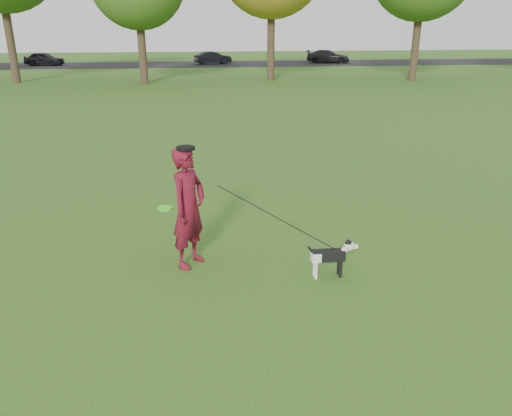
{
  "coord_description": "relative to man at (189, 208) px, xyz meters",
  "views": [
    {
      "loc": [
        -0.92,
        -6.6,
        3.61
      ],
      "look_at": [
        -0.07,
        0.45,
        0.95
      ],
      "focal_mm": 35.0,
      "sensor_mm": 36.0,
      "label": 1
    }
  ],
  "objects": [
    {
      "name": "man_held_items",
      "position": [
        1.32,
        -0.36,
        -0.09
      ],
      "size": [
        2.67,
        0.8,
        1.5
      ],
      "color": "#4BED1D",
      "rests_on": "ground"
    },
    {
      "name": "man",
      "position": [
        0.0,
        0.0,
        0.0
      ],
      "size": [
        0.76,
        0.83,
        1.89
      ],
      "primitive_type": "imported",
      "rotation": [
        0.0,
        0.0,
        0.97
      ],
      "color": "#5A0C19",
      "rests_on": "ground"
    },
    {
      "name": "car_left",
      "position": [
        -12.66,
        39.42,
        -0.37
      ],
      "size": [
        3.48,
        1.93,
        1.12
      ],
      "primitive_type": "imported",
      "rotation": [
        0.0,
        0.0,
        1.38
      ],
      "color": "black",
      "rests_on": "road"
    },
    {
      "name": "road",
      "position": [
        1.09,
        39.42,
        -0.94
      ],
      "size": [
        120.0,
        7.0,
        0.02
      ],
      "primitive_type": "cube",
      "color": "black",
      "rests_on": "ground"
    },
    {
      "name": "car_right",
      "position": [
        12.41,
        39.42,
        -0.36
      ],
      "size": [
        4.2,
        2.52,
        1.14
      ],
      "primitive_type": "imported",
      "rotation": [
        0.0,
        0.0,
        1.32
      ],
      "color": "#262228",
      "rests_on": "road"
    },
    {
      "name": "ground",
      "position": [
        1.09,
        -0.58,
        -0.95
      ],
      "size": [
        120.0,
        120.0,
        0.0
      ],
      "primitive_type": "plane",
      "color": "#285116",
      "rests_on": "ground"
    },
    {
      "name": "dog",
      "position": [
        2.1,
        -0.66,
        -0.58
      ],
      "size": [
        0.78,
        0.16,
        0.6
      ],
      "color": "black",
      "rests_on": "ground"
    },
    {
      "name": "car_mid",
      "position": [
        1.86,
        39.42,
        -0.39
      ],
      "size": [
        3.45,
        1.97,
        1.07
      ],
      "primitive_type": "imported",
      "rotation": [
        0.0,
        0.0,
        1.84
      ],
      "color": "black",
      "rests_on": "road"
    }
  ]
}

